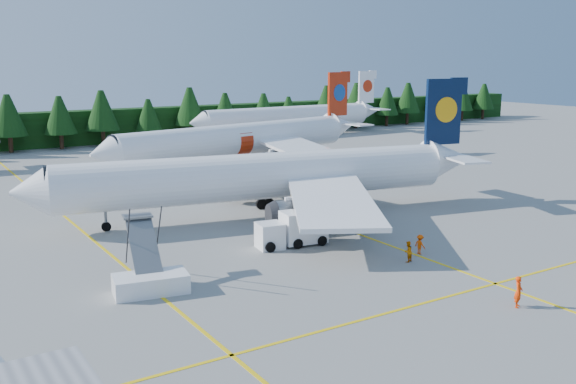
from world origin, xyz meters
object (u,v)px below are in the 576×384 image
service_truck (292,229)px  airliner_red (233,141)px  airliner_navy (252,178)px  airstairs (150,277)px

service_truck → airliner_red: bearing=78.1°
service_truck → airliner_navy: bearing=88.1°
airliner_navy → service_truck: size_ratio=7.37×
airliner_red → service_truck: (-13.42, -35.91, -2.51)m
airliner_navy → airliner_red: (11.59, 25.99, -0.00)m
airstairs → service_truck: size_ratio=1.16×
airliner_red → airstairs: 48.07m
airliner_red → airstairs: size_ratio=6.35×
airliner_navy → service_truck: bearing=-89.4°
airliner_red → service_truck: size_ratio=7.37×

